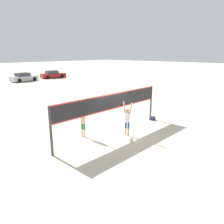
# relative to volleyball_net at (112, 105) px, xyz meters

# --- Properties ---
(ground_plane) EXTENTS (200.00, 200.00, 0.00)m
(ground_plane) POSITION_rel_volleyball_net_xyz_m (0.00, 0.00, -1.72)
(ground_plane) COLOR beige
(volleyball_net) EXTENTS (8.16, 0.12, 2.39)m
(volleyball_net) POSITION_rel_volleyball_net_xyz_m (0.00, 0.00, 0.00)
(volleyball_net) COLOR #38383D
(volleyball_net) RESTS_ON ground_plane
(player_spiker) EXTENTS (0.28, 0.68, 1.98)m
(player_spiker) POSITION_rel_volleyball_net_xyz_m (0.35, -0.86, -0.69)
(player_spiker) COLOR tan
(player_spiker) RESTS_ON ground_plane
(player_blocker) EXTENTS (0.28, 0.69, 2.00)m
(player_blocker) POSITION_rel_volleyball_net_xyz_m (-1.52, 0.79, -0.67)
(player_blocker) COLOR beige
(player_blocker) RESTS_ON ground_plane
(volleyball) EXTENTS (0.23, 0.23, 0.23)m
(volleyball) POSITION_rel_volleyball_net_xyz_m (-0.25, -1.66, -1.60)
(volleyball) COLOR white
(volleyball) RESTS_ON ground_plane
(gear_bag) EXTENTS (0.36, 0.29, 0.23)m
(gear_bag) POSITION_rel_volleyball_net_xyz_m (3.91, -0.26, -1.60)
(gear_bag) COLOR navy
(gear_bag) RESTS_ON ground_plane
(parked_car_near) EXTENTS (4.54, 2.25, 1.43)m
(parked_car_near) POSITION_rel_volleyball_net_xyz_m (7.64, 27.57, -1.08)
(parked_car_near) COLOR #B7B7BC
(parked_car_near) RESTS_ON ground_plane
(parked_car_mid) EXTENTS (4.76, 2.60, 1.40)m
(parked_car_mid) POSITION_rel_volleyball_net_xyz_m (13.66, 28.34, -1.09)
(parked_car_mid) COLOR maroon
(parked_car_mid) RESTS_ON ground_plane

